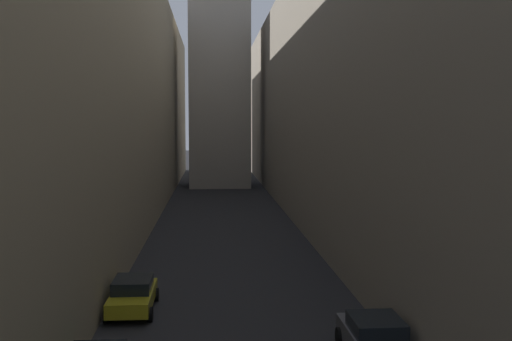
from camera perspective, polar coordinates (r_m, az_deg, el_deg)
ground_plane at (r=46.69m, az=-2.99°, el=-5.26°), size 264.00×264.00×0.00m
building_block_left at (r=49.20m, az=-16.78°, el=7.26°), size 12.10×108.00×20.89m
building_block_right at (r=49.56m, az=9.95°, el=7.09°), size 11.21×108.00×20.43m
parked_car_left_far at (r=26.03m, az=-11.82°, el=-11.63°), size 1.93×4.05×1.41m
parked_car_right_far at (r=20.89m, az=11.46°, el=-15.56°), size 2.01×4.02×1.50m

